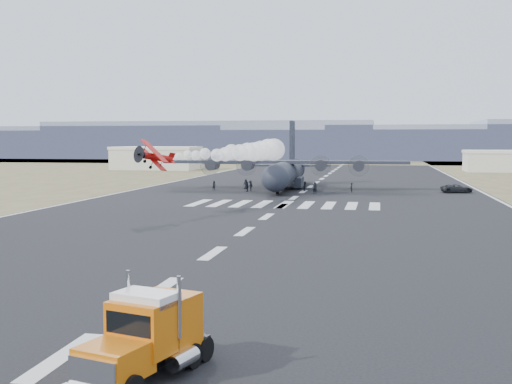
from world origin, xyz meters
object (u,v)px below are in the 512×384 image
(support_vehicle, at_px, (457,188))
(crew_f, at_px, (282,185))
(crew_a, at_px, (351,188))
(crew_c, at_px, (250,185))
(crew_b, at_px, (214,186))
(crew_g, at_px, (315,188))
(hangar_right, at_px, (503,161))
(semi_truck, at_px, (147,335))
(crew_h, at_px, (305,186))
(aerobatic_biplane, at_px, (155,157))
(crew_d, at_px, (247,187))
(crew_e, at_px, (246,184))
(transport_aircraft, at_px, (286,171))
(hangar_left, at_px, (156,158))

(support_vehicle, distance_m, crew_f, 29.10)
(support_vehicle, xyz_separation_m, crew_a, (-17.09, -3.69, 0.12))
(crew_c, relative_size, crew_f, 0.96)
(crew_b, height_order, crew_g, crew_g)
(hangar_right, bearing_deg, semi_truck, -104.36)
(crew_g, height_order, crew_h, crew_g)
(crew_g, bearing_deg, crew_b, -9.78)
(aerobatic_biplane, xyz_separation_m, crew_c, (4.03, 36.73, -5.87))
(hangar_right, height_order, support_vehicle, hangar_right)
(crew_b, bearing_deg, support_vehicle, -43.76)
(crew_h, bearing_deg, crew_d, 123.79)
(hangar_right, relative_size, crew_a, 12.37)
(support_vehicle, bearing_deg, crew_d, 85.46)
(crew_e, relative_size, crew_h, 1.10)
(support_vehicle, distance_m, crew_b, 40.80)
(support_vehicle, height_order, crew_c, crew_c)
(hangar_right, xyz_separation_m, crew_b, (-61.56, -77.60, -2.22))
(crew_f, bearing_deg, support_vehicle, -87.26)
(semi_truck, relative_size, crew_b, 4.58)
(crew_c, bearing_deg, crew_b, -62.89)
(crew_a, height_order, crew_f, crew_f)
(hangar_right, relative_size, crew_d, 11.95)
(crew_b, height_order, crew_h, crew_h)
(transport_aircraft, bearing_deg, aerobatic_biplane, -104.55)
(hangar_left, bearing_deg, crew_f, -56.06)
(semi_truck, relative_size, crew_d, 4.21)
(support_vehicle, bearing_deg, crew_h, 80.89)
(crew_a, bearing_deg, crew_g, -71.47)
(hangar_left, height_order, crew_d, hangar_left)
(hangar_left, xyz_separation_m, transport_aircraft, (48.09, -66.44, -0.20))
(transport_aircraft, relative_size, crew_a, 25.97)
(hangar_left, distance_m, hangar_right, 98.13)
(hangar_right, xyz_separation_m, crew_e, (-56.58, -74.74, -2.12))
(hangar_left, bearing_deg, crew_g, -54.65)
(hangar_right, relative_size, crew_g, 11.00)
(crew_e, bearing_deg, crew_b, 6.31)
(transport_aircraft, bearing_deg, semi_truck, -87.19)
(hangar_right, height_order, crew_c, hangar_right)
(crew_f, xyz_separation_m, crew_h, (4.09, -0.15, -0.10))
(crew_b, relative_size, crew_d, 0.92)
(aerobatic_biplane, bearing_deg, semi_truck, -52.57)
(crew_c, distance_m, crew_g, 12.26)
(hangar_right, distance_m, crew_d, 97.08)
(crew_c, bearing_deg, aerobatic_biplane, 18.94)
(hangar_right, height_order, semi_truck, hangar_right)
(semi_truck, height_order, aerobatic_biplane, aerobatic_biplane)
(semi_truck, height_order, support_vehicle, semi_truck)
(hangar_left, xyz_separation_m, crew_b, (36.44, -72.60, -2.62))
(aerobatic_biplane, relative_size, support_vehicle, 1.02)
(crew_f, bearing_deg, crew_b, 96.51)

